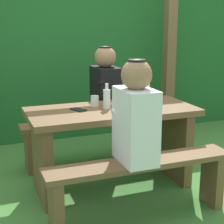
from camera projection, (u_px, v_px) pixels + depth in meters
ground_plane at (112, 186)px, 3.26m from camera, size 12.00×12.00×0.00m
hedge_backdrop at (58, 58)px, 4.82m from camera, size 6.40×1.01×1.85m
pergola_post_right at (169, 55)px, 4.45m from camera, size 0.12×0.12×2.01m
picnic_table at (112, 134)px, 3.14m from camera, size 1.40×0.64×0.70m
bench_near at (140, 177)px, 2.66m from camera, size 1.40×0.24×0.46m
bench_far at (92, 132)px, 3.71m from camera, size 1.40×0.24×0.46m
person_white_shirt at (136, 116)px, 2.54m from camera, size 0.25×0.35×0.72m
person_black_coat at (105, 86)px, 3.64m from camera, size 0.25×0.35×0.72m
drinking_glass at (95, 101)px, 3.16m from camera, size 0.07×0.07×0.09m
bottle_left at (107, 98)px, 3.07m from camera, size 0.06×0.06×0.21m
bottle_right at (147, 98)px, 3.06m from camera, size 0.06×0.06×0.23m
cell_phone at (78, 110)px, 3.03m from camera, size 0.12×0.16×0.01m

